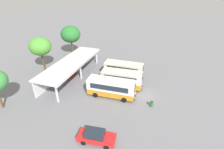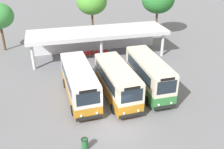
% 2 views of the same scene
% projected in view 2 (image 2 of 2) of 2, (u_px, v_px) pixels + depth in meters
% --- Properties ---
extents(ground_plane, '(180.00, 180.00, 0.00)m').
position_uv_depth(ground_plane, '(118.00, 126.00, 20.16)').
color(ground_plane, slate).
extents(city_bus_nearest_orange, '(2.65, 8.11, 3.17)m').
position_uv_depth(city_bus_nearest_orange, '(79.00, 81.00, 23.15)').
color(city_bus_nearest_orange, black).
rests_on(city_bus_nearest_orange, ground).
extents(city_bus_second_in_row, '(2.65, 7.48, 3.24)m').
position_uv_depth(city_bus_second_in_row, '(117.00, 81.00, 23.13)').
color(city_bus_second_in_row, black).
rests_on(city_bus_second_in_row, ground).
extents(city_bus_middle_cream, '(2.28, 7.66, 3.41)m').
position_uv_depth(city_bus_middle_cream, '(149.00, 74.00, 24.29)').
color(city_bus_middle_cream, black).
rests_on(city_bus_middle_cream, ground).
extents(terminal_canopy, '(17.30, 4.99, 3.40)m').
position_uv_depth(terminal_canopy, '(97.00, 35.00, 32.50)').
color(terminal_canopy, silver).
rests_on(terminal_canopy, ground).
extents(waiting_chair_end_by_column, '(0.46, 0.46, 0.86)m').
position_uv_depth(waiting_chair_end_by_column, '(83.00, 54.00, 32.25)').
color(waiting_chair_end_by_column, slate).
rests_on(waiting_chair_end_by_column, ground).
extents(waiting_chair_second_from_end, '(0.46, 0.46, 0.86)m').
position_uv_depth(waiting_chair_second_from_end, '(88.00, 54.00, 32.32)').
color(waiting_chair_second_from_end, slate).
rests_on(waiting_chair_second_from_end, ground).
extents(waiting_chair_middle_seat, '(0.46, 0.46, 0.86)m').
position_uv_depth(waiting_chair_middle_seat, '(92.00, 53.00, 32.53)').
color(waiting_chair_middle_seat, slate).
rests_on(waiting_chair_middle_seat, ground).
extents(waiting_chair_fourth_seat, '(0.46, 0.46, 0.86)m').
position_uv_depth(waiting_chair_fourth_seat, '(97.00, 53.00, 32.53)').
color(waiting_chair_fourth_seat, slate).
rests_on(waiting_chair_fourth_seat, ground).
extents(waiting_chair_fifth_seat, '(0.46, 0.46, 0.86)m').
position_uv_depth(waiting_chair_fifth_seat, '(101.00, 53.00, 32.70)').
color(waiting_chair_fifth_seat, slate).
rests_on(waiting_chair_fifth_seat, ground).
extents(waiting_chair_far_end_seat, '(0.46, 0.46, 0.86)m').
position_uv_depth(waiting_chair_far_end_seat, '(105.00, 52.00, 32.84)').
color(waiting_chair_far_end_seat, slate).
rests_on(waiting_chair_far_end_seat, ground).
extents(roadside_tree_behind_canopy, '(4.43, 4.43, 7.44)m').
position_uv_depth(roadside_tree_behind_canopy, '(92.00, 2.00, 37.05)').
color(roadside_tree_behind_canopy, brown).
rests_on(roadside_tree_behind_canopy, ground).
extents(litter_bin_apron, '(0.49, 0.49, 0.90)m').
position_uv_depth(litter_bin_apron, '(85.00, 144.00, 17.71)').
color(litter_bin_apron, '#266633').
rests_on(litter_bin_apron, ground).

